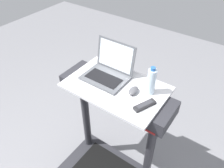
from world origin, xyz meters
TOP-DOWN VIEW (x-y plane):
  - desk_board at (0.00, 0.70)m, footprint 0.73×0.47m
  - laptop at (-0.11, 0.76)m, footprint 0.33×0.28m
  - computer_mouse at (0.14, 0.71)m, footprint 0.07×0.11m
  - water_bottle at (0.24, 0.78)m, footprint 0.06×0.06m
  - tv_remote at (0.27, 0.63)m, footprint 0.10×0.17m

SIDE VIEW (x-z plane):
  - desk_board at x=0.00m, z-range 1.09..1.11m
  - tv_remote at x=0.27m, z-range 1.10..1.13m
  - computer_mouse at x=0.14m, z-range 1.11..1.14m
  - laptop at x=-0.11m, z-range 1.03..1.28m
  - water_bottle at x=0.24m, z-range 1.10..1.31m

